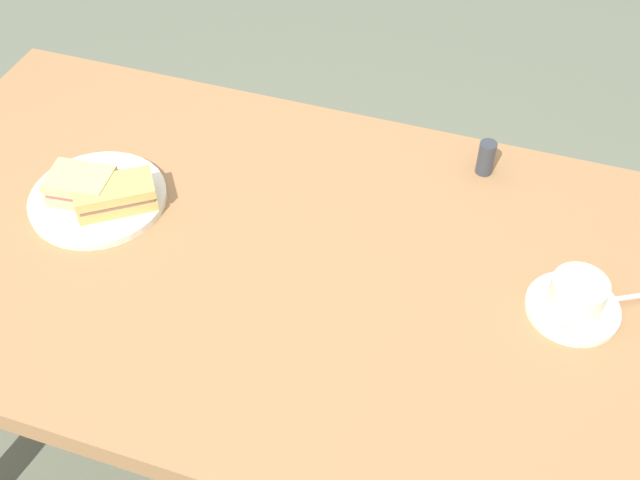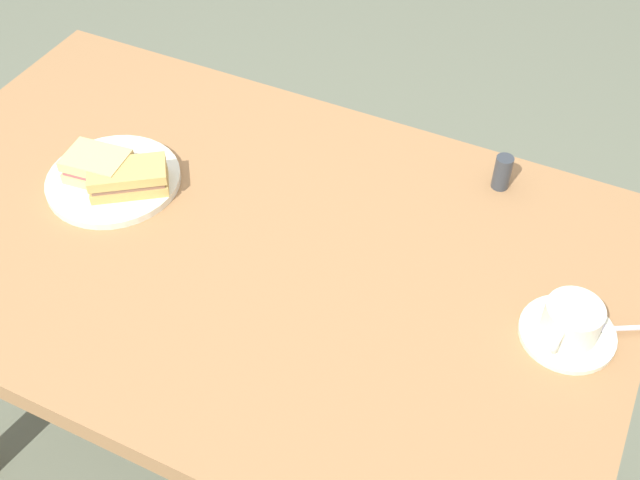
% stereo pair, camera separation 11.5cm
% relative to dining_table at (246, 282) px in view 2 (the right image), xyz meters
% --- Properties ---
extents(ground_plane, '(6.00, 6.00, 0.00)m').
position_rel_dining_table_xyz_m(ground_plane, '(0.00, 0.00, -0.65)').
color(ground_plane, '#646A55').
extents(dining_table, '(1.35, 0.83, 0.77)m').
position_rel_dining_table_xyz_m(dining_table, '(0.00, 0.00, 0.00)').
color(dining_table, '#9B6E44').
rests_on(dining_table, ground_plane).
extents(sandwich_plate, '(0.25, 0.25, 0.01)m').
position_rel_dining_table_xyz_m(sandwich_plate, '(0.28, -0.02, 0.12)').
color(sandwich_plate, beige).
rests_on(sandwich_plate, dining_table).
extents(sandwich_front, '(0.12, 0.09, 0.05)m').
position_rel_dining_table_xyz_m(sandwich_front, '(0.30, -0.01, 0.15)').
color(sandwich_front, '#DBB475').
rests_on(sandwich_front, sandwich_plate).
extents(sandwich_back, '(0.15, 0.14, 0.05)m').
position_rel_dining_table_xyz_m(sandwich_back, '(0.24, -0.01, 0.15)').
color(sandwich_back, tan).
rests_on(sandwich_back, sandwich_plate).
extents(coffee_saucer, '(0.15, 0.15, 0.01)m').
position_rel_dining_table_xyz_m(coffee_saucer, '(-0.56, -0.04, 0.12)').
color(coffee_saucer, beige).
rests_on(coffee_saucer, dining_table).
extents(coffee_cup, '(0.09, 0.11, 0.06)m').
position_rel_dining_table_xyz_m(coffee_cup, '(-0.55, -0.04, 0.16)').
color(coffee_cup, beige).
rests_on(coffee_cup, coffee_saucer).
extents(spoon, '(0.09, 0.06, 0.01)m').
position_rel_dining_table_xyz_m(spoon, '(-0.62, -0.08, 0.13)').
color(spoon, silver).
rests_on(spoon, coffee_saucer).
extents(salt_shaker, '(0.03, 0.03, 0.07)m').
position_rel_dining_table_xyz_m(salt_shaker, '(-0.36, -0.32, 0.15)').
color(salt_shaker, '#33383D').
rests_on(salt_shaker, dining_table).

